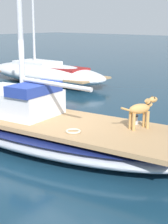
{
  "coord_description": "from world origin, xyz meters",
  "views": [
    {
      "loc": [
        -5.74,
        -5.91,
        2.96
      ],
      "look_at": [
        0.0,
        -1.0,
        1.01
      ],
      "focal_mm": 57.19,
      "sensor_mm": 36.0,
      "label": 1
    }
  ],
  "objects_px": {
    "deck_winch": "(135,120)",
    "sailboat_main": "(53,132)",
    "coiled_rope": "(73,131)",
    "dog_tan": "(141,110)",
    "moored_boat_starboard_side": "(45,72)"
  },
  "relations": [
    {
      "from": "deck_winch",
      "to": "sailboat_main",
      "type": "bearing_deg",
      "value": 119.32
    },
    {
      "from": "coiled_rope",
      "to": "moored_boat_starboard_side",
      "type": "xyz_separation_m",
      "value": [
        6.6,
        7.85,
        -0.17
      ]
    },
    {
      "from": "dog_tan",
      "to": "coiled_rope",
      "type": "relative_size",
      "value": 2.77
    },
    {
      "from": "dog_tan",
      "to": "deck_winch",
      "type": "xyz_separation_m",
      "value": [
        0.21,
        0.28,
        -0.32
      ]
    },
    {
      "from": "coiled_rope",
      "to": "moored_boat_starboard_side",
      "type": "height_order",
      "value": "moored_boat_starboard_side"
    },
    {
      "from": "coiled_rope",
      "to": "dog_tan",
      "type": "bearing_deg",
      "value": -38.22
    },
    {
      "from": "moored_boat_starboard_side",
      "to": "dog_tan",
      "type": "bearing_deg",
      "value": -121.74
    },
    {
      "from": "coiled_rope",
      "to": "moored_boat_starboard_side",
      "type": "bearing_deg",
      "value": 49.91
    },
    {
      "from": "sailboat_main",
      "to": "dog_tan",
      "type": "height_order",
      "value": "dog_tan"
    },
    {
      "from": "deck_winch",
      "to": "moored_boat_starboard_side",
      "type": "xyz_separation_m",
      "value": [
        5.22,
        8.49,
        -0.25
      ]
    },
    {
      "from": "sailboat_main",
      "to": "dog_tan",
      "type": "xyz_separation_m",
      "value": [
        0.75,
        -1.99,
        0.75
      ]
    },
    {
      "from": "deck_winch",
      "to": "coiled_rope",
      "type": "height_order",
      "value": "deck_winch"
    },
    {
      "from": "deck_winch",
      "to": "coiled_rope",
      "type": "bearing_deg",
      "value": 154.95
    },
    {
      "from": "sailboat_main",
      "to": "dog_tan",
      "type": "distance_m",
      "value": 2.25
    },
    {
      "from": "sailboat_main",
      "to": "deck_winch",
      "type": "relative_size",
      "value": 35.76
    }
  ]
}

